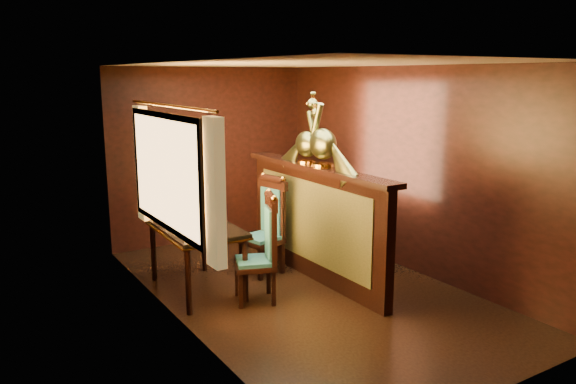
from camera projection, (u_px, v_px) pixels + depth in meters
name	position (u px, v px, depth m)	size (l,w,h in m)	color
ground	(306.00, 291.00, 6.33)	(5.00, 5.00, 0.00)	black
room_shell	(300.00, 152.00, 5.98)	(3.04, 5.04, 2.52)	black
partition	(315.00, 220.00, 6.60)	(0.26, 2.70, 1.36)	black
dining_table	(196.00, 232.00, 6.20)	(0.81, 1.30, 0.96)	black
chair_left	(265.00, 245.00, 5.95)	(0.56, 0.57, 1.19)	black
chair_right	(268.00, 222.00, 6.85)	(0.51, 0.53, 1.21)	black
peacock_left	(323.00, 130.00, 6.28)	(0.26, 0.71, 0.84)	#1A4F36
peacock_right	(307.00, 133.00, 6.56)	(0.23, 0.61, 0.73)	#1A4F36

